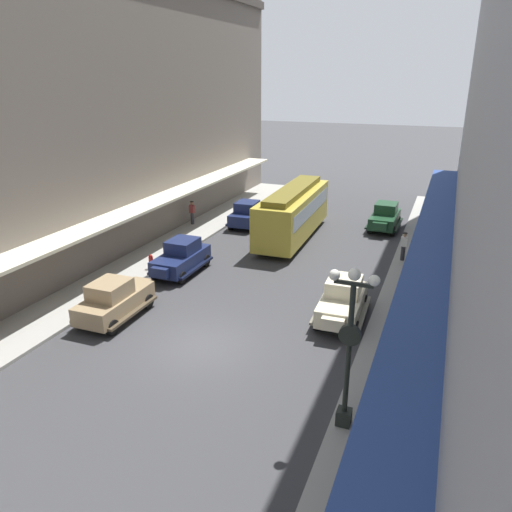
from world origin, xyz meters
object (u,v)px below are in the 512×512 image
streetcar (293,211)px  lamp_post_with_clock (349,343)px  parked_car_2 (114,299)px  pedestrian_1 (404,246)px  parked_car_3 (181,256)px  pedestrian_3 (432,223)px  fire_hydrant (151,261)px  parked_car_0 (385,216)px  parked_car_4 (248,213)px  pedestrian_2 (192,212)px  parked_car_1 (342,299)px

streetcar → lamp_post_with_clock: (7.20, -17.44, 1.08)m
parked_car_2 → pedestrian_1: (11.19, 11.98, 0.07)m
parked_car_3 → pedestrian_3: size_ratio=2.60×
fire_hydrant → pedestrian_3: bearing=41.0°
parked_car_0 → pedestrian_1: size_ratio=2.56×
parked_car_0 → parked_car_2: bearing=-116.8°
fire_hydrant → pedestrian_1: pedestrian_1 is taller
parked_car_4 → pedestrian_1: bearing=-17.8°
parked_car_0 → pedestrian_3: 3.22m
parked_car_3 → parked_car_4: size_ratio=0.99×
parked_car_2 → parked_car_4: size_ratio=0.99×
streetcar → fire_hydrant: (-5.55, -8.46, -1.34)m
pedestrian_2 → fire_hydrant: bearing=-76.4°
lamp_post_with_clock → pedestrian_2: (-14.81, 17.54, -1.97)m
parked_car_3 → pedestrian_3: bearing=43.6°
streetcar → lamp_post_with_clock: 18.90m
parked_car_1 → streetcar: bearing=118.5°
parked_car_0 → parked_car_3: size_ratio=1.00×
parked_car_2 → lamp_post_with_clock: 11.81m
fire_hydrant → streetcar: bearing=56.8°
parked_car_0 → fire_hydrant: parked_car_0 is taller
parked_car_2 → pedestrian_1: 16.39m
streetcar → lamp_post_with_clock: bearing=-67.6°
pedestrian_2 → parked_car_3: bearing=-65.2°
parked_car_2 → fire_hydrant: 5.73m
parked_car_3 → pedestrian_1: (11.16, 6.08, 0.07)m
parked_car_2 → parked_car_4: same height
parked_car_1 → pedestrian_1: size_ratio=2.58×
lamp_post_with_clock → pedestrian_1: (0.11, 15.49, -1.97)m
parked_car_4 → pedestrian_2: bearing=-157.5°
parked_car_1 → lamp_post_with_clock: bearing=-77.1°
parked_car_1 → pedestrian_1: 8.46m
pedestrian_1 → parked_car_3: bearing=-151.4°
parked_car_1 → pedestrian_3: parked_car_1 is taller
parked_car_2 → streetcar: 14.49m
parked_car_0 → lamp_post_with_clock: 22.07m
parked_car_4 → lamp_post_with_clock: size_ratio=0.83×
streetcar → pedestrian_3: 9.37m
lamp_post_with_clock → pedestrian_3: 21.35m
pedestrian_1 → parked_car_2: bearing=-133.1°
pedestrian_3 → parked_car_0: bearing=167.6°
parked_car_2 → pedestrian_1: size_ratio=2.56×
parked_car_1 → pedestrian_2: bearing=141.9°
parked_car_1 → streetcar: (-5.56, 10.23, 0.96)m
parked_car_2 → parked_car_1: bearing=21.4°
parked_car_3 → parked_car_4: (-0.04, 9.68, 0.00)m
parked_car_2 → pedestrian_2: size_ratio=2.56×
parked_car_1 → fire_hydrant: 11.25m
pedestrian_2 → parked_car_0: bearing=18.5°
pedestrian_3 → streetcar: bearing=-156.2°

